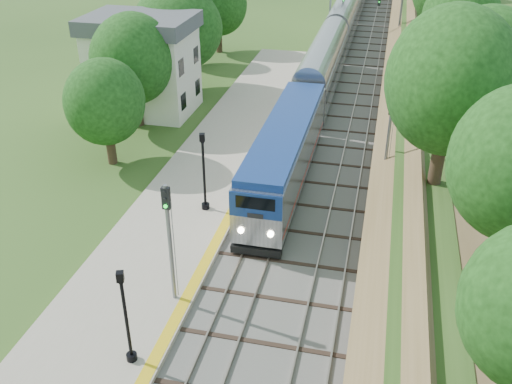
% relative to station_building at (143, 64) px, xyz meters
% --- Properties ---
extents(trackbed, '(9.50, 170.00, 0.28)m').
position_rel_station_building_xyz_m(trackbed, '(16.00, 30.00, -4.02)').
color(trackbed, '#4C4944').
rests_on(trackbed, ground).
extents(platform, '(6.40, 68.00, 0.38)m').
position_rel_station_building_xyz_m(platform, '(8.80, -14.00, -3.90)').
color(platform, '#9E9480').
rests_on(platform, ground).
extents(yellow_stripe, '(0.55, 68.00, 0.01)m').
position_rel_station_building_xyz_m(yellow_stripe, '(11.65, -14.00, -3.70)').
color(yellow_stripe, gold).
rests_on(yellow_stripe, platform).
extents(embankment, '(10.64, 170.00, 11.70)m').
position_rel_station_building_xyz_m(embankment, '(24.35, 30.00, -2.14)').
color(embankment, brown).
rests_on(embankment, ground).
extents(station_building, '(8.60, 6.60, 8.00)m').
position_rel_station_building_xyz_m(station_building, '(0.00, 0.00, 0.00)').
color(station_building, white).
rests_on(station_building, ground).
extents(signal_gantry, '(8.40, 0.38, 6.20)m').
position_rel_station_building_xyz_m(signal_gantry, '(16.47, 24.99, 0.73)').
color(signal_gantry, slate).
rests_on(signal_gantry, ground).
extents(trees_behind_platform, '(7.82, 53.32, 7.21)m').
position_rel_station_building_xyz_m(trees_behind_platform, '(2.83, -9.33, 0.44)').
color(trees_behind_platform, '#332316').
rests_on(trees_behind_platform, ground).
extents(lamppost_mid, '(0.44, 0.44, 4.47)m').
position_rel_station_building_xyz_m(lamppost_mid, '(10.76, -27.39, -1.71)').
color(lamppost_mid, black).
rests_on(lamppost_mid, platform).
extents(lamppost_far, '(0.48, 0.48, 4.83)m').
position_rel_station_building_xyz_m(lamppost_far, '(10.04, -15.14, -1.55)').
color(lamppost_far, black).
rests_on(lamppost_far, platform).
extents(signal_platform, '(0.35, 0.28, 6.02)m').
position_rel_station_building_xyz_m(signal_platform, '(11.10, -23.26, -0.01)').
color(signal_platform, slate).
rests_on(signal_platform, platform).
extents(signal_farside, '(0.35, 0.28, 6.39)m').
position_rel_station_building_xyz_m(signal_farside, '(20.20, -10.23, -0.07)').
color(signal_farside, slate).
rests_on(signal_farside, ground).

